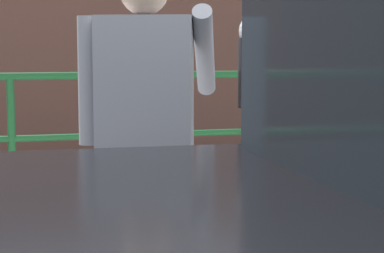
% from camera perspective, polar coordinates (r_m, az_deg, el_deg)
% --- Properties ---
extents(parking_meter, '(0.17, 0.18, 1.45)m').
position_cam_1_polar(parking_meter, '(3.20, 5.24, 1.97)').
color(parking_meter, slate).
rests_on(parking_meter, sidewalk_curb).
extents(pedestrian_at_meter, '(0.72, 0.54, 1.66)m').
position_cam_1_polar(pedestrian_at_meter, '(3.21, -3.77, 0.11)').
color(pedestrian_at_meter, '#1E233F').
rests_on(pedestrian_at_meter, sidewalk_curb).
extents(background_railing, '(24.06, 0.06, 1.10)m').
position_cam_1_polar(background_railing, '(5.75, -3.43, 1.34)').
color(background_railing, '#1E602D').
rests_on(background_railing, sidewalk_curb).
extents(backdrop_wall, '(32.00, 0.50, 3.29)m').
position_cam_1_polar(backdrop_wall, '(8.96, -7.66, 7.55)').
color(backdrop_wall, brown).
rests_on(backdrop_wall, ground).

